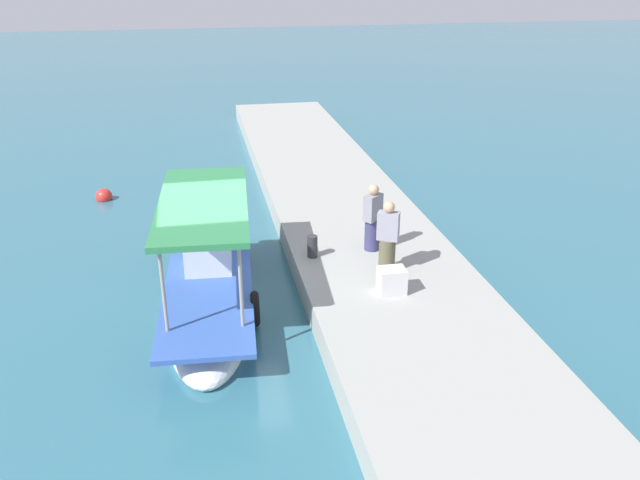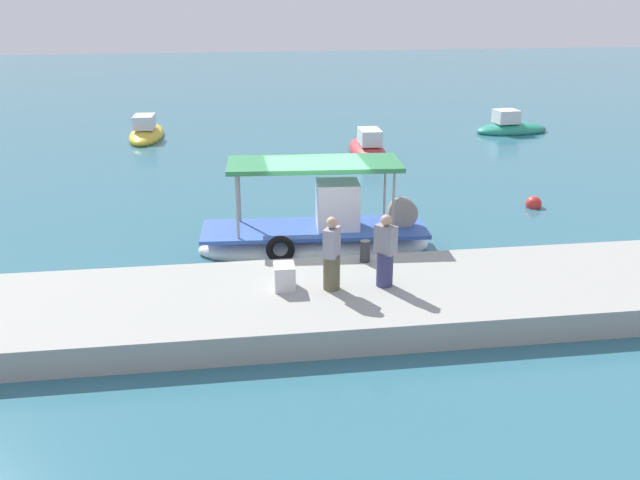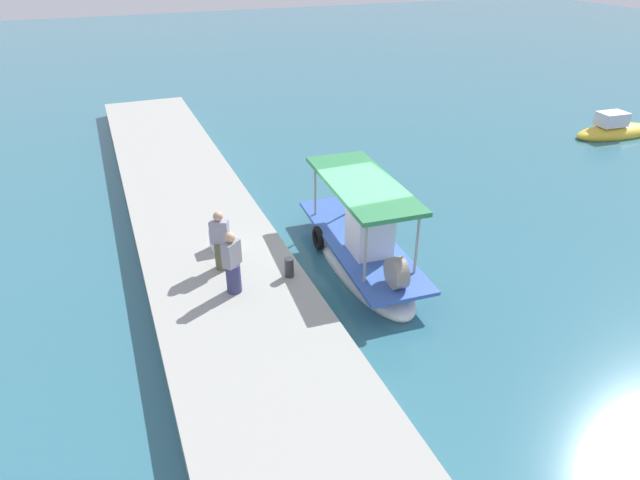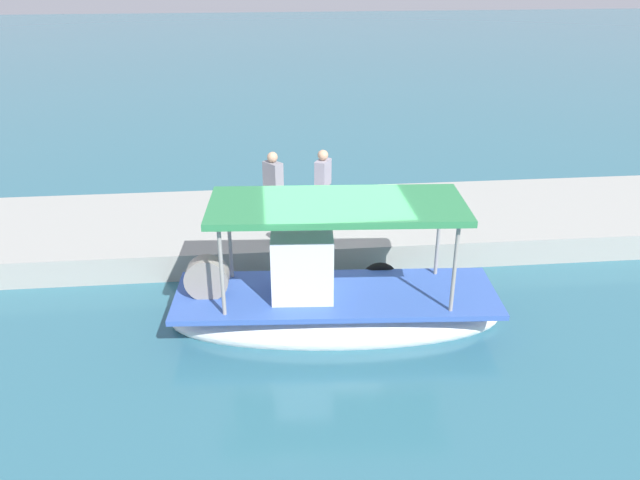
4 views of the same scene
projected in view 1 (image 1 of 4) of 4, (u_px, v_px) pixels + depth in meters
ground_plane at (228, 306)px, 14.28m from camera, size 120.00×120.00×0.00m
dock_quay at (385, 279)px, 14.79m from camera, size 36.00×3.89×0.61m
main_fishing_boat at (210, 288)px, 14.10m from camera, size 6.32×2.24×2.82m
fisherman_near_bollard at (388, 240)px, 14.20m from camera, size 0.49×0.53×1.63m
fisherman_by_crate at (373, 221)px, 15.25m from camera, size 0.51×0.52×1.62m
mooring_bollard at (312, 246)px, 15.07m from camera, size 0.24×0.24×0.52m
cargo_crate at (392, 281)px, 13.46m from camera, size 0.45×0.56×0.54m
marker_buoy at (104, 197)px, 20.42m from camera, size 0.51×0.51×0.51m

